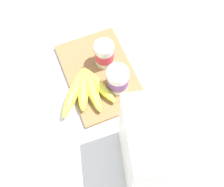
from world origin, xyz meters
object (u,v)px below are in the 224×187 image
(yogurt_cup_front, at_px, (104,54))
(yogurt_cup_back, at_px, (118,80))
(cutting_board, at_px, (100,74))
(cereal_box, at_px, (137,149))
(banana_bunch, at_px, (86,89))

(yogurt_cup_front, height_order, yogurt_cup_back, yogurt_cup_front)
(cutting_board, xyz_separation_m, cereal_box, (0.32, -0.01, 0.13))
(cereal_box, relative_size, banana_bunch, 1.42)
(cereal_box, xyz_separation_m, banana_bunch, (-0.27, -0.05, -0.11))
(cutting_board, distance_m, yogurt_cup_back, 0.10)
(cereal_box, height_order, yogurt_cup_front, cereal_box)
(cutting_board, xyz_separation_m, banana_bunch, (0.05, -0.07, 0.02))
(cereal_box, distance_m, yogurt_cup_front, 0.36)
(cutting_board, relative_size, cereal_box, 1.18)
(cutting_board, relative_size, yogurt_cup_back, 3.57)
(cutting_board, bearing_deg, yogurt_cup_front, 138.83)
(yogurt_cup_front, bearing_deg, cereal_box, -7.53)
(yogurt_cup_back, bearing_deg, cutting_board, -152.65)
(yogurt_cup_back, bearing_deg, cereal_box, -11.61)
(cereal_box, distance_m, banana_bunch, 0.29)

